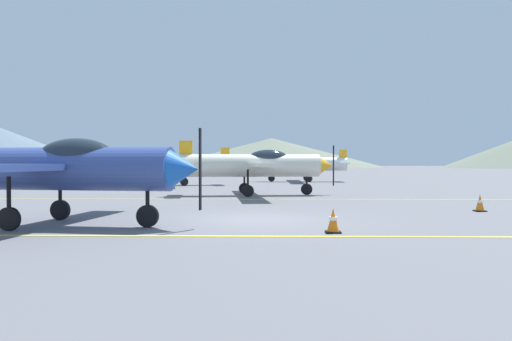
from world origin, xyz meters
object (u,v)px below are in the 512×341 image
object	(u,v)px
airplane_mid	(256,165)
traffic_cone_front	(480,203)
airplane_far	(177,164)
airplane_back	(302,164)
airplane_near	(54,167)
traffic_cone_side	(333,221)

from	to	relation	value
airplane_mid	traffic_cone_front	size ratio (longest dim) A/B	15.66
airplane_mid	airplane_far	world-z (taller)	same
airplane_back	airplane_near	bearing A→B (deg)	-106.35
airplane_far	airplane_mid	bearing A→B (deg)	-60.49
airplane_mid	traffic_cone_side	world-z (taller)	airplane_mid
traffic_cone_side	airplane_far	bearing A→B (deg)	108.82
airplane_near	traffic_cone_side	world-z (taller)	airplane_near
airplane_far	traffic_cone_side	distance (m)	25.31
airplane_back	traffic_cone_front	world-z (taller)	airplane_back
airplane_far	traffic_cone_front	xyz separation A→B (m)	(13.86, -18.70, -1.27)
airplane_near	airplane_far	bearing A→B (deg)	92.27
airplane_mid	airplane_back	size ratio (longest dim) A/B	1.01
airplane_near	traffic_cone_side	bearing A→B (deg)	-9.68
airplane_near	airplane_back	xyz separation A→B (m)	(8.67, 29.55, 0.00)
airplane_near	traffic_cone_front	bearing A→B (deg)	17.11
traffic_cone_front	traffic_cone_side	distance (m)	7.74
airplane_near	airplane_mid	distance (m)	13.09
airplane_far	traffic_cone_side	bearing A→B (deg)	-71.18
airplane_far	traffic_cone_side	xyz separation A→B (m)	(8.15, -23.92, -1.27)
airplane_mid	traffic_cone_front	bearing A→B (deg)	-45.80
airplane_mid	traffic_cone_side	size ratio (longest dim) A/B	15.66
airplane_mid	airplane_far	distance (m)	12.22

